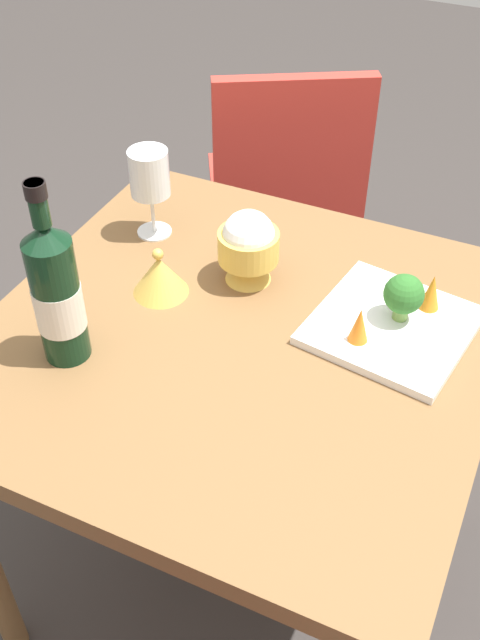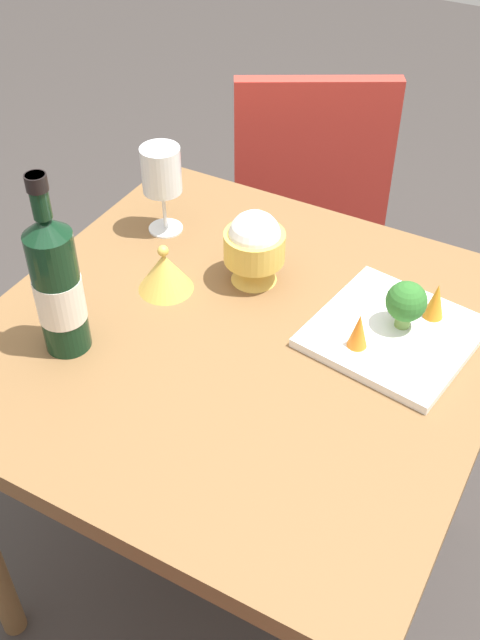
# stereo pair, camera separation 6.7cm
# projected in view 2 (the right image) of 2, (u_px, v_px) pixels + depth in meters

# --- Properties ---
(ground_plane) EXTENTS (8.00, 8.00, 0.00)m
(ground_plane) POSITION_uv_depth(u_px,v_px,m) (240.00, 566.00, 1.75)
(ground_plane) COLOR #383330
(dining_table) EXTENTS (0.84, 0.84, 0.73)m
(dining_table) POSITION_uv_depth(u_px,v_px,m) (240.00, 372.00, 1.33)
(dining_table) COLOR brown
(dining_table) RESTS_ON ground_plane
(chair_near_window) EXTENTS (0.54, 0.54, 0.85)m
(chair_near_window) POSITION_uv_depth(u_px,v_px,m) (309.00, 181.00, 2.03)
(chair_near_window) COLOR red
(chair_near_window) RESTS_ON ground_plane
(wine_bottle) EXTENTS (0.08, 0.08, 0.32)m
(wine_bottle) POSITION_uv_depth(u_px,v_px,m) (57.00, 285.00, 1.17)
(wine_bottle) COLOR black
(wine_bottle) RESTS_ON dining_table
(wine_glass) EXTENTS (0.08, 0.08, 0.18)m
(wine_glass) POSITION_uv_depth(u_px,v_px,m) (161.00, 172.00, 1.42)
(wine_glass) COLOR white
(wine_glass) RESTS_ON dining_table
(rice_bowl) EXTENTS (0.11, 0.11, 0.14)m
(rice_bowl) POSITION_uv_depth(u_px,v_px,m) (254.00, 246.00, 1.33)
(rice_bowl) COLOR gold
(rice_bowl) RESTS_ON dining_table
(rice_bowl_lid) EXTENTS (0.10, 0.10, 0.09)m
(rice_bowl_lid) POSITION_uv_depth(u_px,v_px,m) (165.00, 271.00, 1.34)
(rice_bowl_lid) COLOR gold
(rice_bowl_lid) RESTS_ON dining_table
(serving_plate) EXTENTS (0.28, 0.28, 0.02)m
(serving_plate) POSITION_uv_depth(u_px,v_px,m) (393.00, 333.00, 1.26)
(serving_plate) COLOR white
(serving_plate) RESTS_ON dining_table
(broccoli_floret) EXTENTS (0.07, 0.07, 0.09)m
(broccoli_floret) POSITION_uv_depth(u_px,v_px,m) (406.00, 302.00, 1.23)
(broccoli_floret) COLOR #729E4C
(broccoli_floret) RESTS_ON serving_plate
(carrot_garnish_left) EXTENTS (0.03, 0.03, 0.06)m
(carrot_garnish_left) POSITION_uv_depth(u_px,v_px,m) (359.00, 330.00, 1.20)
(carrot_garnish_left) COLOR orange
(carrot_garnish_left) RESTS_ON serving_plate
(carrot_garnish_right) EXTENTS (0.03, 0.03, 0.07)m
(carrot_garnish_right) POSITION_uv_depth(u_px,v_px,m) (436.00, 301.00, 1.26)
(carrot_garnish_right) COLOR orange
(carrot_garnish_right) RESTS_ON serving_plate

